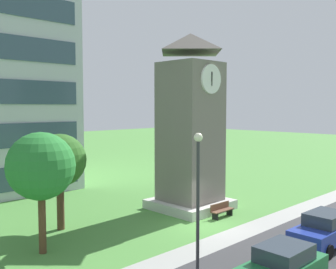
% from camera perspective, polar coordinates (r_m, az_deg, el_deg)
% --- Properties ---
extents(ground_plane, '(160.00, 160.00, 0.00)m').
position_cam_1_polar(ground_plane, '(23.12, 5.74, -13.29)').
color(ground_plane, '#4C893D').
extents(street_asphalt, '(120.00, 7.20, 0.01)m').
position_cam_1_polar(street_asphalt, '(19.85, 20.81, -16.51)').
color(street_asphalt, '#38383A').
rests_on(street_asphalt, ground).
extents(kerb_strip, '(120.00, 1.60, 0.01)m').
position_cam_1_polar(kerb_strip, '(21.93, 9.98, -14.30)').
color(kerb_strip, '#9E9E99').
rests_on(kerb_strip, ground).
extents(clock_tower, '(4.59, 4.59, 11.74)m').
position_cam_1_polar(clock_tower, '(26.00, 3.31, 0.55)').
color(clock_tower, slate).
rests_on(clock_tower, ground).
extents(park_bench, '(1.80, 0.50, 0.88)m').
position_cam_1_polar(park_bench, '(24.86, 7.91, -10.95)').
color(park_bench, brown).
rests_on(park_bench, ground).
extents(street_lamp, '(0.36, 0.36, 5.85)m').
position_cam_1_polar(street_lamp, '(15.93, 4.44, -7.75)').
color(street_lamp, '#333338').
rests_on(street_lamp, ground).
extents(tree_near_tower, '(2.96, 2.96, 5.41)m').
position_cam_1_polar(tree_near_tower, '(22.44, -15.68, -3.78)').
color(tree_near_tower, '#513823').
rests_on(tree_near_tower, ground).
extents(tree_by_building, '(3.18, 3.18, 5.74)m').
position_cam_1_polar(tree_by_building, '(18.99, -18.22, -4.52)').
color(tree_by_building, '#513823').
rests_on(tree_by_building, ground).
extents(parked_car_green, '(4.13, 2.02, 1.69)m').
position_cam_1_polar(parked_car_green, '(15.97, 16.41, -18.30)').
color(parked_car_green, '#1E6B38').
rests_on(parked_car_green, ground).
extents(parked_car_blue, '(4.26, 1.99, 1.69)m').
position_cam_1_polar(parked_car_blue, '(21.09, 22.03, -12.85)').
color(parked_car_blue, '#23389E').
rests_on(parked_car_blue, ground).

